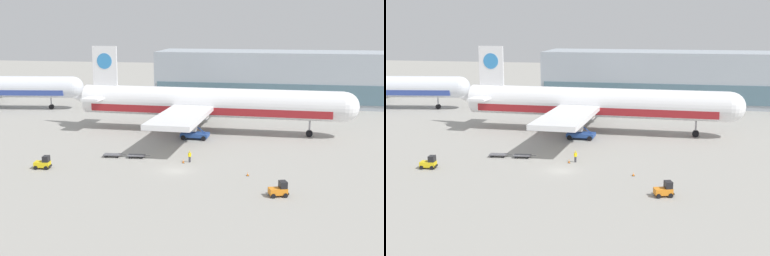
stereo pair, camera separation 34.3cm
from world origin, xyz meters
TOP-DOWN VIEW (x-y plane):
  - ground_plane at (0.00, 0.00)m, footprint 400.00×400.00m
  - terminal_building at (25.63, 70.16)m, footprint 90.00×18.20m
  - airplane_main at (-0.15, 28.70)m, footprint 58.09×48.20m
  - scissor_lift_loader at (-1.04, 22.26)m, footprint 5.28×3.49m
  - baggage_tug_foreground at (-19.87, -2.59)m, footprint 2.59×1.88m
  - baggage_tug_mid at (15.80, -8.98)m, footprint 2.76×2.28m
  - baggage_dolly_lead at (-11.91, 6.10)m, footprint 3.75×1.73m
  - baggage_dolly_second at (-7.83, 6.33)m, footprint 3.75×1.73m
  - ground_crew_near at (1.27, 5.29)m, footprint 0.45×0.41m
  - traffic_cone_near at (11.03, -0.59)m, footprint 0.40×0.40m
  - traffic_cone_far at (0.38, 4.58)m, footprint 0.40×0.40m

SIDE VIEW (x-z plane):
  - ground_plane at x=0.00m, z-range 0.00..0.00m
  - traffic_cone_near at x=11.03m, z-range -0.01..0.57m
  - traffic_cone_far at x=0.38m, z-range -0.01..0.62m
  - baggage_dolly_lead at x=-11.91m, z-range 0.15..0.63m
  - baggage_dolly_second at x=-7.83m, z-range 0.15..0.63m
  - baggage_tug_foreground at x=-19.87m, z-range -0.12..1.88m
  - baggage_tug_mid at x=15.80m, z-range -0.12..1.88m
  - ground_crew_near at x=1.27m, z-range 0.18..2.03m
  - scissor_lift_loader at x=-1.04m, z-range -0.52..4.21m
  - airplane_main at x=-0.15m, z-range -2.66..14.34m
  - terminal_building at x=25.63m, z-range -0.01..13.99m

